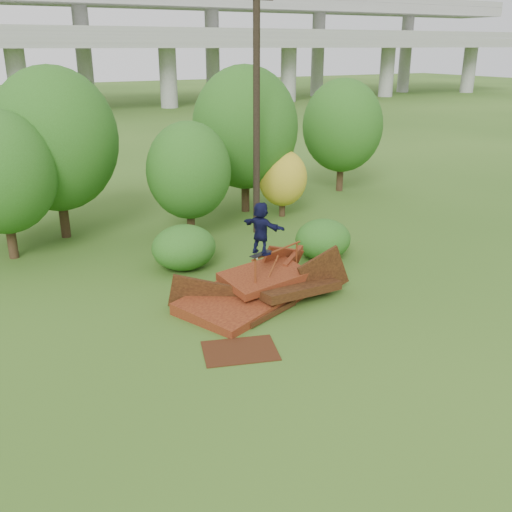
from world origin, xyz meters
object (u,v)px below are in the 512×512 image
skater (261,228)px  utility_pole (257,111)px  scrap_pile (259,290)px  flat_plate (240,351)px

skater → utility_pole: (3.33, 6.39, 2.64)m
scrap_pile → utility_pole: bearing=62.0°
scrap_pile → flat_plate: size_ratio=3.05×
scrap_pile → utility_pole: (3.31, 6.22, 4.74)m
skater → scrap_pile: bearing=-31.5°
flat_plate → utility_pole: size_ratio=0.19×
skater → flat_plate: size_ratio=0.83×
skater → flat_plate: bearing=117.0°
scrap_pile → flat_plate: bearing=-127.7°
scrap_pile → utility_pole: 8.49m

